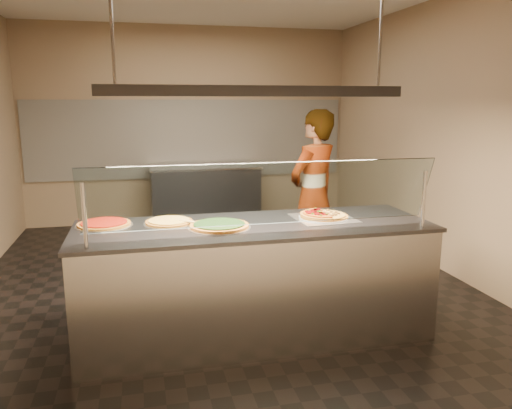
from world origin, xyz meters
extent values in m
cube|color=black|center=(0.00, 0.00, -0.01)|extent=(5.00, 6.00, 0.02)
cube|color=#907D5D|center=(0.00, 3.01, 1.50)|extent=(5.00, 0.02, 3.00)
cube|color=#907D5D|center=(0.00, -3.01, 1.50)|extent=(5.00, 0.02, 3.00)
cube|color=#907D5D|center=(2.51, 0.00, 1.50)|extent=(0.02, 6.00, 3.00)
cube|color=silver|center=(0.00, 2.98, 1.30)|extent=(4.90, 0.02, 1.20)
cube|color=#B7B7BC|center=(0.07, -1.17, 0.45)|extent=(2.74, 0.90, 0.90)
cube|color=#3D3D43|center=(0.07, -1.17, 0.92)|extent=(2.78, 0.94, 0.03)
cylinder|color=#B7B7BC|center=(-1.15, -1.57, 1.15)|extent=(0.03, 0.03, 0.44)
cylinder|color=#B7B7BC|center=(1.29, -1.57, 1.15)|extent=(0.03, 0.03, 0.44)
cube|color=white|center=(0.07, -1.51, 1.23)|extent=(2.54, 0.18, 0.47)
cube|color=silver|center=(0.67, -1.11, 0.93)|extent=(0.49, 0.49, 0.01)
cylinder|color=silver|center=(0.67, -1.11, 0.94)|extent=(0.41, 0.41, 0.01)
cylinder|color=#4F0403|center=(0.65, -1.00, 0.99)|extent=(0.06, 0.06, 0.01)
cylinder|color=#4F0403|center=(0.63, -1.02, 0.99)|extent=(0.06, 0.06, 0.01)
cylinder|color=#4F0403|center=(0.60, -1.03, 0.99)|extent=(0.06, 0.06, 0.01)
cylinder|color=#4F0403|center=(0.61, -1.07, 0.99)|extent=(0.06, 0.06, 0.01)
cylinder|color=#4F0403|center=(0.55, -1.06, 0.99)|extent=(0.06, 0.06, 0.01)
cylinder|color=#4F0403|center=(0.59, -1.10, 0.99)|extent=(0.06, 0.06, 0.01)
cylinder|color=#4F0403|center=(0.54, -1.12, 0.99)|extent=(0.06, 0.06, 0.01)
cylinder|color=#4F0403|center=(0.62, -1.13, 0.99)|extent=(0.06, 0.06, 0.01)
cylinder|color=#4F0403|center=(0.59, -1.17, 0.99)|extent=(0.06, 0.06, 0.01)
cylinder|color=#4F0403|center=(0.63, -1.15, 0.99)|extent=(0.06, 0.06, 0.01)
cylinder|color=#4F0403|center=(0.64, -1.19, 0.99)|extent=(0.06, 0.06, 0.01)
cube|color=#19590F|center=(0.65, -0.97, 0.99)|extent=(0.02, 0.02, 0.01)
cube|color=#19590F|center=(0.64, -1.07, 0.99)|extent=(0.01, 0.02, 0.01)
cube|color=#19590F|center=(0.56, -1.02, 0.99)|extent=(0.01, 0.02, 0.01)
cube|color=#19590F|center=(0.62, -1.10, 0.99)|extent=(0.02, 0.02, 0.01)
cube|color=#19590F|center=(0.62, -1.12, 0.99)|extent=(0.01, 0.02, 0.01)
cube|color=#19590F|center=(0.55, -1.16, 0.99)|extent=(0.02, 0.02, 0.01)
cube|color=#19590F|center=(0.60, -1.23, 0.99)|extent=(0.02, 0.02, 0.01)
cube|color=#19590F|center=(0.65, -1.21, 0.99)|extent=(0.02, 0.02, 0.01)
sphere|color=#513014|center=(0.69, -1.17, 0.97)|extent=(0.03, 0.03, 0.03)
sphere|color=#513014|center=(0.71, -1.19, 0.97)|extent=(0.03, 0.03, 0.03)
sphere|color=#513014|center=(0.74, -1.17, 0.97)|extent=(0.03, 0.03, 0.03)
sphere|color=#513014|center=(0.74, -1.14, 0.97)|extent=(0.03, 0.03, 0.03)
sphere|color=#513014|center=(0.79, -1.13, 0.97)|extent=(0.03, 0.03, 0.03)
sphere|color=#513014|center=(0.70, -1.11, 0.97)|extent=(0.03, 0.03, 0.03)
sphere|color=#513014|center=(0.78, -1.08, 0.97)|extent=(0.03, 0.03, 0.03)
sphere|color=#513014|center=(0.75, -1.06, 0.97)|extent=(0.03, 0.03, 0.03)
sphere|color=#513014|center=(0.69, -1.08, 0.97)|extent=(0.03, 0.03, 0.03)
sphere|color=#513014|center=(0.75, -0.99, 0.97)|extent=(0.03, 0.03, 0.03)
sphere|color=#513014|center=(0.68, -1.07, 0.97)|extent=(0.03, 0.03, 0.03)
sphere|color=#513014|center=(0.69, -0.98, 0.97)|extent=(0.03, 0.03, 0.03)
cylinder|color=silver|center=(-0.22, -1.21, 0.93)|extent=(0.48, 0.48, 0.01)
cylinder|color=#94581C|center=(-0.22, -1.21, 0.95)|extent=(0.45, 0.45, 0.02)
cylinder|color=black|center=(-0.22, -1.21, 0.96)|extent=(0.39, 0.39, 0.01)
cylinder|color=silver|center=(-0.58, -0.99, 0.93)|extent=(0.40, 0.40, 0.01)
cylinder|color=#94581C|center=(-0.58, -0.99, 0.94)|extent=(0.37, 0.37, 0.02)
cylinder|color=#E5BB52|center=(-0.58, -0.99, 0.96)|extent=(0.32, 0.32, 0.01)
cylinder|color=silver|center=(-1.08, -0.94, 0.93)|extent=(0.43, 0.43, 0.01)
cylinder|color=#94581C|center=(-1.08, -0.94, 0.94)|extent=(0.40, 0.40, 0.02)
cylinder|color=#710904|center=(-1.08, -0.94, 0.96)|extent=(0.35, 0.35, 0.01)
cube|color=#B7B7BC|center=(-0.31, -1.09, 0.96)|extent=(0.17, 0.17, 0.00)
cylinder|color=tan|center=(-0.45, -1.08, 0.96)|extent=(0.12, 0.11, 0.02)
cube|color=#3D3D43|center=(0.16, 2.55, 0.45)|extent=(1.59, 0.70, 0.90)
cube|color=#B7B7BC|center=(0.16, 2.55, 0.92)|extent=(1.63, 0.74, 0.03)
imported|color=#24222B|center=(0.99, 0.05, 0.90)|extent=(0.78, 0.71, 1.80)
cube|color=#3D3D43|center=(0.07, -1.17, 1.95)|extent=(2.30, 0.18, 0.08)
cylinder|color=#B7B7BC|center=(-0.93, -1.17, 2.50)|extent=(0.02, 0.02, 1.01)
cylinder|color=#B7B7BC|center=(1.07, -1.17, 2.50)|extent=(0.02, 0.02, 1.01)
camera|label=1|loc=(-0.79, -4.87, 1.87)|focal=35.00mm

